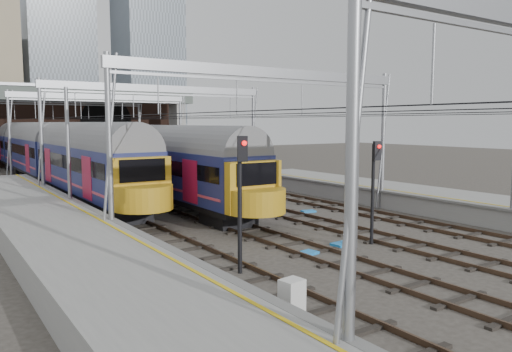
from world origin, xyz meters
TOP-DOWN VIEW (x-y plane):
  - ground at (0.00, 0.00)m, footprint 160.00×160.00m
  - platform_left at (-10.18, 2.50)m, footprint 4.32×55.00m
  - tracks at (0.00, 15.00)m, footprint 14.40×80.00m
  - overhead_line at (0.00, 21.49)m, footprint 16.80×80.00m
  - retaining_wall at (1.40, 51.93)m, footprint 28.00×2.75m
  - overbridge at (0.00, 46.00)m, footprint 28.00×3.00m
  - city_skyline at (2.73, 70.48)m, footprint 37.50×27.50m
  - train_main at (-2.00, 40.12)m, footprint 2.93×67.63m
  - train_second at (-6.00, 36.56)m, footprint 3.06×52.99m
  - signal_near_left at (-5.81, 1.59)m, footprint 0.38×0.46m
  - signal_near_centre at (1.01, 1.96)m, footprint 0.35×0.45m
  - relay_cabinet at (-6.96, -2.70)m, footprint 0.64×0.56m
  - equip_cover_a at (-2.31, 2.28)m, footprint 0.89×0.70m
  - equip_cover_b at (-0.17, 2.57)m, footprint 0.93×0.69m
  - equip_cover_c at (3.68, 9.41)m, footprint 0.88×0.72m

SIDE VIEW (x-z plane):
  - ground at x=0.00m, z-range 0.00..0.00m
  - tracks at x=0.00m, z-range -0.09..0.13m
  - equip_cover_c at x=3.68m, z-range 0.00..0.09m
  - equip_cover_a at x=-2.31m, z-range 0.00..0.10m
  - equip_cover_b at x=-0.17m, z-range 0.00..0.10m
  - platform_left at x=-10.18m, z-range -0.01..1.11m
  - relay_cabinet at x=-6.96m, z-range 0.00..1.15m
  - train_main at x=-2.00m, z-range 0.07..5.06m
  - train_second at x=-6.00m, z-range 0.06..5.23m
  - signal_near_centre at x=1.01m, z-range 0.61..4.99m
  - signal_near_left at x=-5.81m, z-range 0.63..5.33m
  - retaining_wall at x=1.40m, z-range -0.17..8.83m
  - overhead_line at x=0.00m, z-range 2.57..10.57m
  - overbridge at x=0.00m, z-range 2.64..11.89m
  - city_skyline at x=2.73m, z-range -12.91..47.09m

